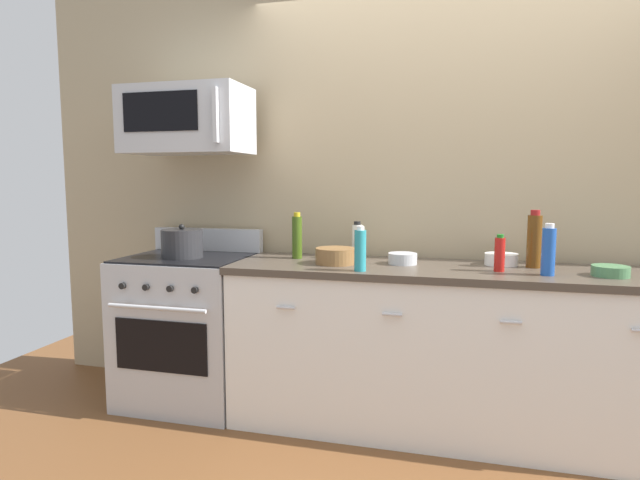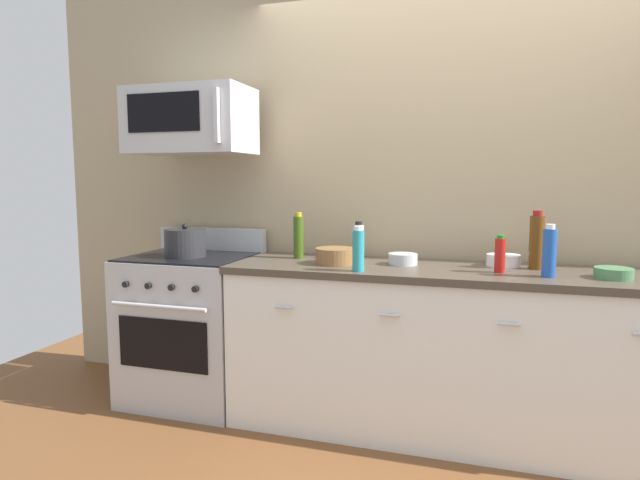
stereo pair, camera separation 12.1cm
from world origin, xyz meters
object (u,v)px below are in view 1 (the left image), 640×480
Objects in this scene: bowl_wooden_salad at (335,255)px; bottle_soda_blue at (548,251)px; microwave at (187,121)px; bottle_hot_sauce_red at (500,254)px; bottle_vinegar_white at (357,241)px; range_oven at (189,328)px; stockpot at (182,243)px; bowl_white_ceramic at (501,259)px; bowl_steel_prep at (403,258)px; bottle_wine_amber at (534,240)px; bowl_green_glaze at (610,271)px; bottle_olive_oil at (297,237)px; bottle_dish_soap at (360,250)px.

bottle_soda_blue is at bearing -4.54° from bowl_wooden_salad.
microwave is 1.97m from bottle_hot_sauce_red.
bottle_vinegar_white is 0.24m from bowl_wooden_salad.
range_oven is 1.07m from bowl_wooden_salad.
range_oven is 4.32× the size of stockpot.
bowl_white_ceramic is at bearing 83.10° from bottle_hot_sauce_red.
bowl_steel_prep is (0.29, -0.14, -0.07)m from bottle_vinegar_white.
bottle_soda_blue is 0.24m from bottle_wine_amber.
bottle_soda_blue is 1.48× the size of bowl_green_glaze.
bowl_steel_prep is (1.32, 0.05, 0.48)m from range_oven.
bottle_wine_amber is at bearing 151.52° from bowl_green_glaze.
range_oven reaches higher than bowl_steel_prep.
bottle_wine_amber is 1.33m from bottle_olive_oil.
bottle_dish_soap is at bearing -48.44° from bowl_wooden_salad.
bottle_soda_blue is at bearing -54.37° from bowl_white_ceramic.
bottle_olive_oil is (-1.37, 0.23, 0.01)m from bottle_soda_blue.
bottle_hot_sauce_red reaches higher than range_oven.
bottle_vinegar_white is 1.29× the size of bowl_green_glaze.
bottle_vinegar_white reaches higher than range_oven.
range_oven is at bearing 177.96° from bottle_hot_sauce_red.
bowl_white_ceramic is 0.92m from bowl_wooden_salad.
bottle_soda_blue is at bearing -1.98° from stockpot.
range_oven is 4.55× the size of bottle_dish_soap.
bowl_green_glaze is at bearing 9.91° from bottle_soda_blue.
bottle_soda_blue is 1.39m from bottle_olive_oil.
bottle_wine_amber reaches higher than bottle_hot_sauce_red.
bowl_wooden_salad is 0.95m from stockpot.
bottle_soda_blue reaches higher than bowl_steel_prep.
range_oven is 2.40m from bowl_green_glaze.
microwave is 3.31× the size of bottle_vinegar_white.
bottle_soda_blue is (2.05, -0.12, 0.57)m from range_oven.
bottle_soda_blue reaches higher than bowl_green_glaze.
stockpot is at bearing -166.85° from bottle_olive_oil.
microwave is at bearing 177.13° from bowl_green_glaze.
bottle_vinegar_white is 0.87× the size of bottle_soda_blue.
bottle_olive_oil is 0.32m from bowl_wooden_salad.
bowl_steel_prep is at bearing 173.27° from bowl_green_glaze.
bowl_white_ceramic is at bearing 4.67° from range_oven.
stockpot reaches higher than bottle_hot_sauce_red.
bottle_wine_amber is at bearing 99.19° from bottle_soda_blue.
bottle_olive_oil is at bearing 174.90° from bowl_steel_prep.
stockpot is at bearing -179.01° from bowl_wooden_salad.
bottle_hot_sauce_red reaches higher than bowl_wooden_salad.
bottle_wine_amber is at bearing 1.79° from microwave.
bottle_vinegar_white is 1.00× the size of bowl_wooden_salad.
bottle_olive_oil reaches higher than bottle_vinegar_white.
bowl_wooden_salad is (-0.08, -0.22, -0.06)m from bottle_vinegar_white.
bottle_soda_blue reaches higher than bowl_wooden_salad.
bottle_vinegar_white is 1.26× the size of bowl_white_ceramic.
bottle_dish_soap is 0.35m from bowl_steel_prep.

